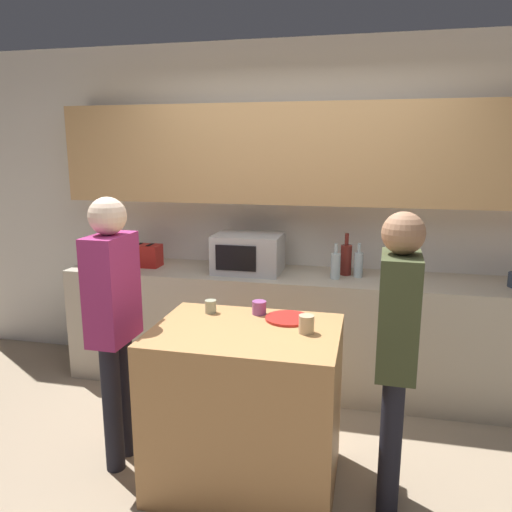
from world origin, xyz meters
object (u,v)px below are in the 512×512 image
person_center (113,312)px  cup_0 (211,306)px  cup_1 (306,324)px  plate_on_island (288,318)px  toaster (145,255)px  bottle_0 (335,265)px  cup_2 (259,308)px  microwave (248,253)px  bottle_2 (358,264)px  person_left (397,341)px  bottle_1 (346,259)px

person_center → cup_0: bearing=112.8°
cup_1 → plate_on_island: bearing=124.9°
toaster → plate_on_island: 1.72m
bottle_0 → cup_1: size_ratio=2.77×
cup_2 → person_center: size_ratio=0.05×
microwave → plate_on_island: bearing=-64.8°
cup_2 → person_center: bearing=-162.6°
bottle_0 → bottle_2: bottle_0 is taller
toaster → bottle_0: bearing=-2.0°
plate_on_island → cup_0: bearing=177.5°
toaster → plate_on_island: toaster is taller
plate_on_island → person_left: bearing=-21.0°
cup_0 → person_left: 1.08m
microwave → cup_0: bearing=-88.8°
plate_on_island → cup_0: (-0.47, 0.02, 0.03)m
plate_on_island → cup_1: 0.22m
microwave → cup_0: (0.02, -1.02, -0.11)m
bottle_0 → bottle_2: (0.16, 0.09, -0.00)m
bottle_2 → cup_0: bearing=-128.1°
cup_0 → cup_1: cup_1 is taller
microwave → plate_on_island: (0.49, -1.04, -0.14)m
plate_on_island → person_left: (0.58, -0.22, 0.01)m
bottle_2 → cup_2: 1.15m
plate_on_island → cup_2: (-0.18, 0.06, 0.03)m
bottle_1 → cup_1: bottle_1 is taller
person_left → toaster: bearing=59.0°
bottle_1 → person_center: bearing=-133.6°
bottle_0 → person_left: (0.39, -1.21, -0.09)m
person_left → bottle_0: bearing=19.9°
cup_0 → person_center: 0.56m
plate_on_island → bottle_2: bearing=71.5°
toaster → cup_0: size_ratio=3.41×
cup_1 → person_center: size_ratio=0.06×
toaster → plate_on_island: bearing=-37.2°
cup_0 → person_left: bearing=-13.1°
plate_on_island → person_center: size_ratio=0.16×
bottle_2 → plate_on_island: bearing=-108.5°
bottle_0 → cup_0: bearing=-124.4°
cup_0 → cup_1: bearing=-18.7°
microwave → bottle_1: bearing=6.3°
cup_1 → person_center: 1.11m
microwave → cup_1: (0.61, -1.22, -0.10)m
person_center → person_left: bearing=89.4°
toaster → bottle_2: 1.72m
cup_1 → person_left: 0.46m
bottle_2 → cup_1: size_ratio=2.70×
microwave → toaster: 0.88m
cup_0 → plate_on_island: bearing=-2.5°
cup_0 → person_center: size_ratio=0.05×
cup_1 → person_left: bearing=-5.5°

